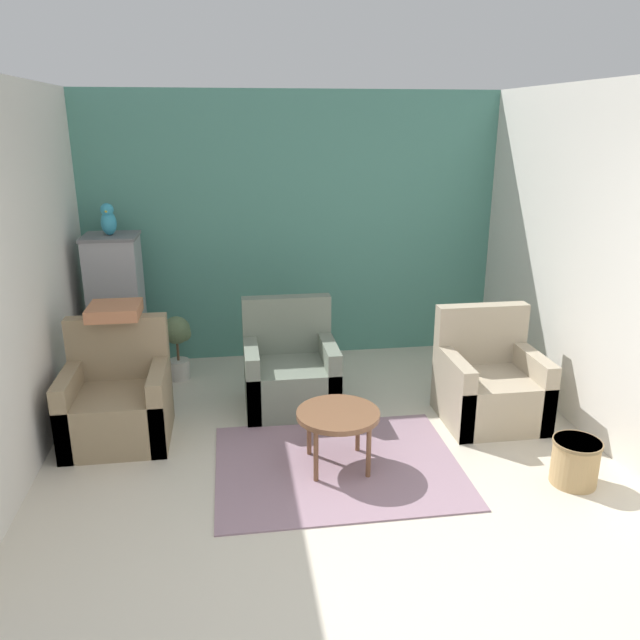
% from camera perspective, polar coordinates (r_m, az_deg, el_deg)
% --- Properties ---
extents(ground_plane, '(20.00, 20.00, 0.00)m').
position_cam_1_polar(ground_plane, '(3.76, 4.40, -23.02)').
color(ground_plane, beige).
rests_on(ground_plane, ground).
extents(wall_back_accent, '(4.39, 0.06, 2.76)m').
position_cam_1_polar(wall_back_accent, '(6.59, -2.37, 8.34)').
color(wall_back_accent, '#4C897A').
rests_on(wall_back_accent, ground_plane).
extents(wall_left, '(0.06, 3.66, 2.76)m').
position_cam_1_polar(wall_left, '(4.96, -25.67, 3.44)').
color(wall_left, silver).
rests_on(wall_left, ground_plane).
extents(wall_right, '(0.06, 3.66, 2.76)m').
position_cam_1_polar(wall_right, '(5.51, 22.97, 5.09)').
color(wall_right, silver).
rests_on(wall_right, ground_plane).
extents(area_rug, '(1.80, 1.43, 0.01)m').
position_cam_1_polar(area_rug, '(4.77, 1.62, -13.13)').
color(area_rug, gray).
rests_on(area_rug, ground_plane).
extents(coffee_table, '(0.61, 0.61, 0.45)m').
position_cam_1_polar(coffee_table, '(4.58, 1.66, -8.92)').
color(coffee_table, brown).
rests_on(coffee_table, ground_plane).
extents(armchair_left, '(0.80, 0.74, 0.95)m').
position_cam_1_polar(armchair_left, '(5.28, -18.00, -7.24)').
color(armchair_left, '#8E7A5B').
rests_on(armchair_left, ground_plane).
extents(armchair_right, '(0.80, 0.74, 0.95)m').
position_cam_1_polar(armchair_right, '(5.52, 15.21, -5.85)').
color(armchair_right, tan).
rests_on(armchair_right, ground_plane).
extents(armchair_middle, '(0.80, 0.74, 0.95)m').
position_cam_1_polar(armchair_middle, '(5.58, -2.75, -4.94)').
color(armchair_middle, slate).
rests_on(armchair_middle, ground_plane).
extents(birdcage, '(0.52, 0.52, 1.44)m').
position_cam_1_polar(birdcage, '(6.31, -18.01, 0.89)').
color(birdcage, slate).
rests_on(birdcage, ground_plane).
extents(parrot, '(0.14, 0.25, 0.30)m').
position_cam_1_polar(parrot, '(6.13, -18.77, 8.64)').
color(parrot, teal).
rests_on(parrot, birdcage).
extents(potted_plant, '(0.30, 0.27, 0.64)m').
position_cam_1_polar(potted_plant, '(6.27, -12.96, -1.83)').
color(potted_plant, beige).
rests_on(potted_plant, ground_plane).
extents(wicker_basket, '(0.34, 0.34, 0.33)m').
position_cam_1_polar(wicker_basket, '(4.84, 22.30, -11.80)').
color(wicker_basket, tan).
rests_on(wicker_basket, ground_plane).
extents(throw_pillow, '(0.40, 0.40, 0.10)m').
position_cam_1_polar(throw_pillow, '(5.28, -18.28, 0.82)').
color(throw_pillow, '#B2704C').
rests_on(throw_pillow, armchair_left).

